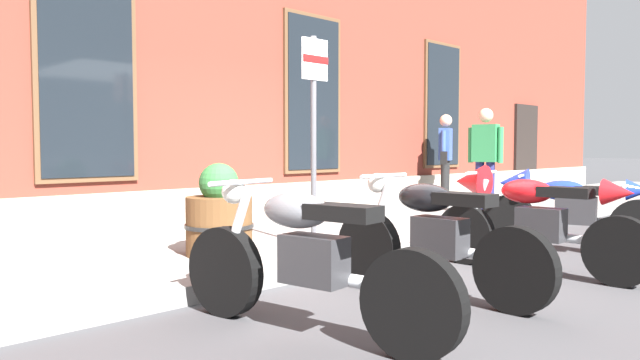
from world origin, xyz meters
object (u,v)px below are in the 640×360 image
(motorcycle_blue_sport, at_px, (565,207))
(pedestrian_blue_top, at_px, (445,154))
(motorcycle_grey_naked, at_px, (305,261))
(parking_sign, at_px, (314,111))
(motorcycle_red_sport, at_px, (527,215))
(pedestrian_striped_shirt, at_px, (485,155))
(motorcycle_black_naked, at_px, (433,237))
(barrel_planter, at_px, (219,218))

(motorcycle_blue_sport, height_order, pedestrian_blue_top, pedestrian_blue_top)
(motorcycle_grey_naked, bearing_deg, parking_sign, 44.57)
(motorcycle_red_sport, relative_size, parking_sign, 0.95)
(pedestrian_striped_shirt, relative_size, parking_sign, 0.76)
(pedestrian_striped_shirt, xyz_separation_m, parking_sign, (-4.20, -0.33, 0.51))
(motorcycle_black_naked, xyz_separation_m, pedestrian_striped_shirt, (4.57, 2.13, 0.64))
(motorcycle_black_naked, distance_m, pedestrian_blue_top, 6.47)
(motorcycle_grey_naked, height_order, pedestrian_striped_shirt, pedestrian_striped_shirt)
(motorcycle_grey_naked, height_order, barrel_planter, barrel_planter)
(motorcycle_red_sport, height_order, motorcycle_blue_sport, motorcycle_red_sport)
(pedestrian_blue_top, height_order, barrel_planter, pedestrian_blue_top)
(motorcycle_blue_sport, height_order, parking_sign, parking_sign)
(motorcycle_blue_sport, distance_m, barrel_planter, 4.02)
(motorcycle_grey_naked, distance_m, pedestrian_striped_shirt, 6.42)
(motorcycle_red_sport, distance_m, barrel_planter, 3.08)
(pedestrian_blue_top, relative_size, parking_sign, 0.75)
(motorcycle_blue_sport, relative_size, barrel_planter, 2.19)
(parking_sign, bearing_deg, pedestrian_striped_shirt, 4.52)
(motorcycle_red_sport, bearing_deg, motorcycle_blue_sport, 8.59)
(pedestrian_blue_top, bearing_deg, motorcycle_blue_sport, -127.86)
(motorcycle_red_sport, height_order, barrel_planter, barrel_planter)
(pedestrian_striped_shirt, xyz_separation_m, barrel_planter, (-5.21, 0.01, -0.60))
(motorcycle_black_naked, bearing_deg, motorcycle_grey_naked, -179.97)
(motorcycle_black_naked, xyz_separation_m, motorcycle_red_sport, (1.45, -0.12, 0.08))
(motorcycle_grey_naked, relative_size, pedestrian_striped_shirt, 1.28)
(motorcycle_grey_naked, xyz_separation_m, motorcycle_red_sport, (2.91, -0.12, 0.08))
(parking_sign, bearing_deg, motorcycle_black_naked, -101.50)
(motorcycle_blue_sport, xyz_separation_m, parking_sign, (-2.44, 1.71, 1.10))
(motorcycle_red_sport, distance_m, pedestrian_striped_shirt, 3.89)
(pedestrian_blue_top, bearing_deg, motorcycle_black_naked, -147.51)
(parking_sign, distance_m, barrel_planter, 1.54)
(motorcycle_blue_sport, distance_m, pedestrian_blue_top, 4.32)
(motorcycle_red_sport, xyz_separation_m, barrel_planter, (-2.09, 2.26, -0.04))
(pedestrian_striped_shirt, relative_size, pedestrian_blue_top, 1.01)
(barrel_planter, bearing_deg, parking_sign, -18.49)
(pedestrian_striped_shirt, height_order, barrel_planter, pedestrian_striped_shirt)
(pedestrian_striped_shirt, xyz_separation_m, pedestrian_blue_top, (0.87, 1.33, -0.01))
(motorcycle_grey_naked, xyz_separation_m, barrel_planter, (0.81, 2.14, 0.04))
(motorcycle_black_naked, distance_m, parking_sign, 2.16)
(motorcycle_grey_naked, distance_m, pedestrian_blue_top, 7.74)
(pedestrian_striped_shirt, bearing_deg, motorcycle_grey_naked, -160.53)
(motorcycle_black_naked, xyz_separation_m, parking_sign, (0.37, 1.80, 1.14))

